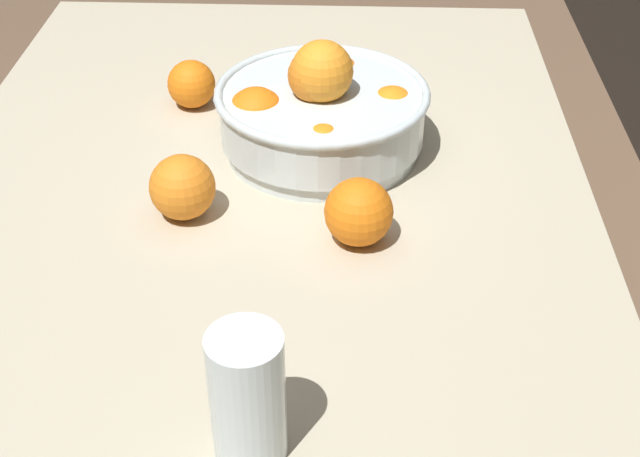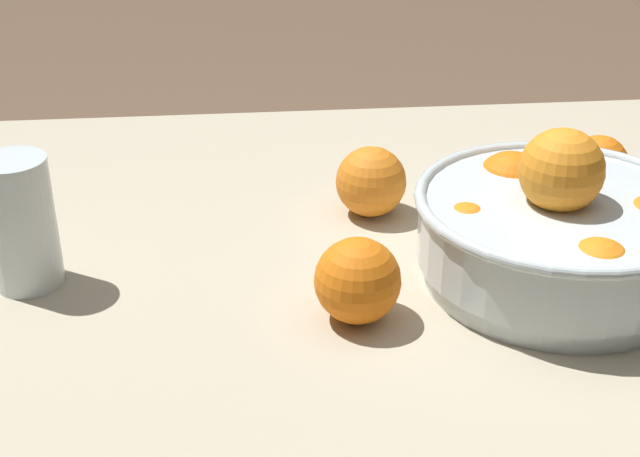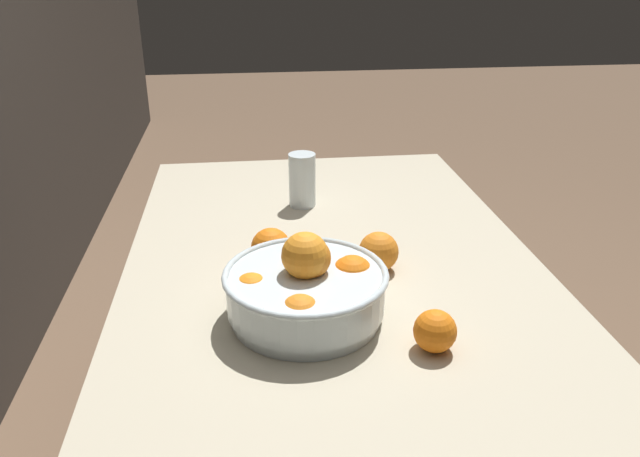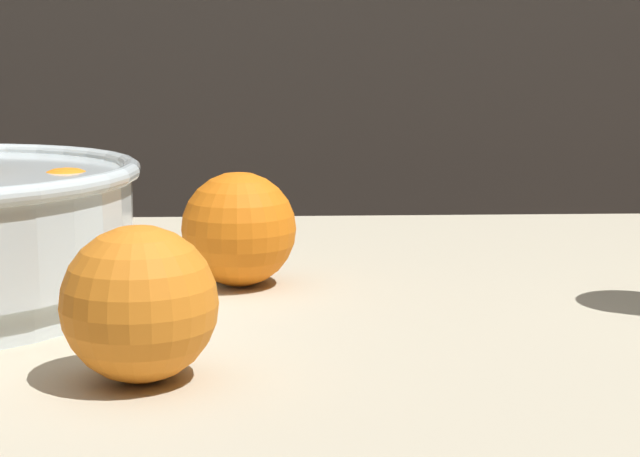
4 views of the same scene
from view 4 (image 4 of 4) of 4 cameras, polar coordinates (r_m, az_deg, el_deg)
The scene contains 3 objects.
dining_table at distance 0.66m, azimuth -5.70°, elevation -11.54°, with size 1.40×0.86×0.70m.
orange_loose_near_bowl at distance 0.76m, azimuth -4.35°, elevation -0.03°, with size 0.08×0.08×0.08m, color orange.
orange_loose_front at distance 0.55m, azimuth -9.61°, elevation -3.99°, with size 0.08×0.08×0.08m, color orange.
Camera 4 is at (0.04, -0.61, 0.88)m, focal length 60.00 mm.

